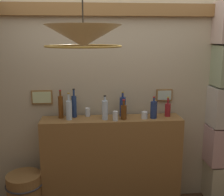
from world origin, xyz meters
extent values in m
cube|color=#BCAD8E|center=(0.00, 1.10, 1.26)|extent=(3.68, 0.08, 2.51)
cube|color=olive|center=(0.00, 1.04, 2.36)|extent=(3.68, 0.10, 0.14)
cube|color=olive|center=(-0.81, 1.05, 1.36)|extent=(0.24, 0.03, 0.16)
cube|color=beige|center=(-0.81, 1.03, 1.36)|extent=(0.21, 0.01, 0.13)
cube|color=olive|center=(0.66, 1.05, 1.36)|extent=(0.20, 0.03, 0.14)
cube|color=#B4C8B8|center=(0.66, 1.03, 1.36)|extent=(0.17, 0.01, 0.11)
cube|color=beige|center=(1.41, 0.94, 0.25)|extent=(0.36, 0.36, 0.47)
cube|color=#C59F9F|center=(1.30, 0.94, 0.74)|extent=(0.20, 0.36, 0.47)
cube|color=olive|center=(0.00, 0.86, 0.57)|extent=(1.63, 0.32, 1.14)
cylinder|color=navy|center=(-0.43, 0.94, 1.26)|extent=(0.06, 0.06, 0.25)
cylinder|color=navy|center=(-0.43, 0.94, 1.43)|extent=(0.02, 0.02, 0.07)
cylinder|color=black|center=(-0.43, 0.94, 1.47)|extent=(0.03, 0.03, 0.01)
cylinder|color=#603413|center=(0.13, 0.81, 1.22)|extent=(0.07, 0.07, 0.16)
cylinder|color=#603413|center=(0.13, 0.81, 1.33)|extent=(0.03, 0.03, 0.06)
cylinder|color=maroon|center=(0.13, 0.81, 1.36)|extent=(0.03, 0.03, 0.01)
cylinder|color=navy|center=(0.48, 0.82, 1.24)|extent=(0.08, 0.08, 0.20)
cylinder|color=navy|center=(0.48, 0.82, 1.36)|extent=(0.02, 0.02, 0.04)
cylinder|color=maroon|center=(0.48, 0.82, 1.39)|extent=(0.03, 0.03, 0.01)
cylinder|color=silver|center=(-0.49, 0.84, 1.25)|extent=(0.07, 0.07, 0.22)
cylinder|color=silver|center=(-0.49, 0.84, 1.40)|extent=(0.02, 0.02, 0.08)
cylinder|color=#B7932D|center=(-0.49, 0.84, 1.44)|extent=(0.03, 0.03, 0.01)
cylinder|color=silver|center=(-0.08, 0.82, 1.25)|extent=(0.07, 0.07, 0.22)
cylinder|color=silver|center=(-0.08, 0.82, 1.38)|extent=(0.03, 0.03, 0.05)
cylinder|color=black|center=(-0.08, 0.82, 1.41)|extent=(0.03, 0.03, 0.01)
cylinder|color=maroon|center=(0.67, 0.89, 1.21)|extent=(0.07, 0.07, 0.15)
cylinder|color=maroon|center=(0.67, 0.89, 1.33)|extent=(0.02, 0.02, 0.07)
cylinder|color=#B7932D|center=(0.67, 0.89, 1.37)|extent=(0.03, 0.03, 0.01)
cylinder|color=navy|center=(0.14, 0.93, 1.25)|extent=(0.07, 0.07, 0.23)
cylinder|color=navy|center=(0.14, 0.93, 1.40)|extent=(0.02, 0.02, 0.05)
cylinder|color=#B7932D|center=(0.14, 0.93, 1.43)|extent=(0.03, 0.03, 0.01)
cylinder|color=brown|center=(-0.58, 0.92, 1.27)|extent=(0.06, 0.06, 0.26)
cylinder|color=brown|center=(-0.58, 0.92, 1.43)|extent=(0.02, 0.02, 0.06)
cylinder|color=maroon|center=(-0.58, 0.92, 1.46)|extent=(0.03, 0.03, 0.01)
cylinder|color=silver|center=(-0.27, 0.97, 1.19)|extent=(0.06, 0.06, 0.10)
cylinder|color=silver|center=(0.37, 0.81, 1.18)|extent=(0.07, 0.07, 0.08)
cylinder|color=silver|center=(0.03, 0.76, 1.19)|extent=(0.06, 0.06, 0.11)
cone|color=beige|center=(-0.29, 0.03, 2.06)|extent=(0.61, 0.61, 0.17)
cylinder|color=black|center=(-0.29, 0.03, 2.29)|extent=(0.01, 0.01, 0.28)
torus|color=#AD8433|center=(-0.29, 0.03, 1.98)|extent=(0.62, 0.62, 0.02)
cylinder|color=olive|center=(-1.01, 0.73, 0.27)|extent=(0.39, 0.39, 0.54)
torus|color=#333338|center=(-1.01, 0.73, 0.42)|extent=(0.42, 0.42, 0.02)
camera|label=1|loc=(-0.26, -2.23, 2.05)|focal=44.73mm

